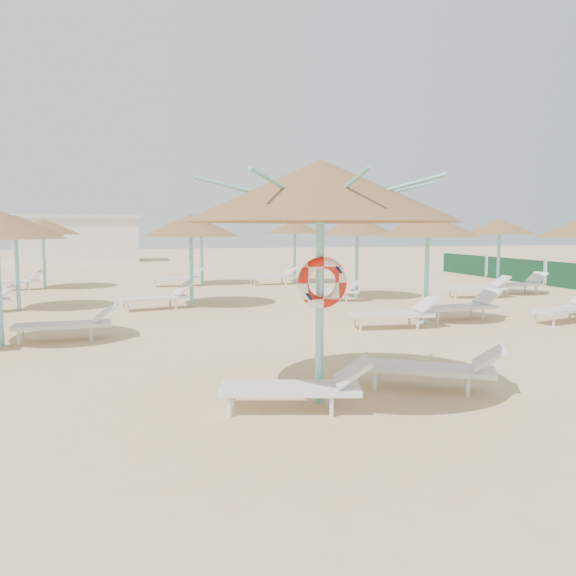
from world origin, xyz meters
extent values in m
plane|color=tan|center=(0.00, 0.00, 0.00)|extent=(120.00, 120.00, 0.00)
cylinder|color=#7BD5D6|center=(0.32, -0.39, 1.32)|extent=(0.11, 0.11, 2.65)
cone|color=olive|center=(0.32, -0.39, 2.77)|extent=(3.53, 3.53, 0.79)
cylinder|color=#7BD5D6|center=(0.32, -0.39, 2.50)|extent=(0.20, 0.20, 0.12)
cylinder|color=#7BD5D6|center=(1.13, -0.39, 2.73)|extent=(1.59, 0.04, 0.40)
cylinder|color=#7BD5D6|center=(0.89, 0.18, 2.73)|extent=(1.16, 1.16, 0.40)
cylinder|color=#7BD5D6|center=(0.32, 0.42, 2.73)|extent=(0.04, 1.59, 0.40)
cylinder|color=#7BD5D6|center=(-0.26, 0.18, 2.73)|extent=(1.16, 1.16, 0.40)
cylinder|color=#7BD5D6|center=(-0.50, -0.39, 2.73)|extent=(1.59, 0.04, 0.40)
cylinder|color=#7BD5D6|center=(-0.26, -0.96, 2.73)|extent=(1.16, 1.16, 0.40)
cylinder|color=#7BD5D6|center=(0.32, -1.20, 2.73)|extent=(0.04, 1.59, 0.40)
cylinder|color=#7BD5D6|center=(0.89, -0.96, 2.73)|extent=(1.16, 1.16, 0.40)
torus|color=red|center=(0.32, -0.49, 1.60)|extent=(0.67, 0.15, 0.67)
cylinder|color=silver|center=(-0.93, -0.70, 0.13)|extent=(0.06, 0.06, 0.26)
cylinder|color=silver|center=(-0.81, -0.26, 0.13)|extent=(0.06, 0.06, 0.26)
cylinder|color=silver|center=(0.27, -1.02, 0.13)|extent=(0.06, 0.06, 0.26)
cylinder|color=silver|center=(0.39, -0.57, 0.13)|extent=(0.06, 0.06, 0.26)
cube|color=silver|center=(-0.16, -0.67, 0.29)|extent=(1.84, 1.00, 0.07)
cube|color=silver|center=(0.60, -0.87, 0.52)|extent=(0.57, 0.65, 0.34)
cylinder|color=silver|center=(1.27, -0.05, 0.13)|extent=(0.06, 0.06, 0.26)
cylinder|color=silver|center=(1.50, 0.35, 0.13)|extent=(0.06, 0.06, 0.26)
cylinder|color=silver|center=(2.35, -0.69, 0.13)|extent=(0.06, 0.06, 0.26)
cylinder|color=silver|center=(2.59, -0.29, 0.13)|extent=(0.06, 0.06, 0.26)
cube|color=silver|center=(2.03, -0.23, 0.30)|extent=(1.82, 1.40, 0.07)
cube|color=silver|center=(2.71, -0.63, 0.52)|extent=(0.67, 0.71, 0.34)
cylinder|color=silver|center=(-4.30, 4.62, 0.14)|extent=(0.06, 0.06, 0.28)
cylinder|color=silver|center=(-4.32, 5.12, 0.14)|extent=(0.06, 0.06, 0.28)
cylinder|color=silver|center=(-2.95, 4.67, 0.14)|extent=(0.06, 0.06, 0.28)
cylinder|color=silver|center=(-2.97, 5.17, 0.14)|extent=(0.06, 0.06, 0.28)
cube|color=silver|center=(-3.51, 4.90, 0.32)|extent=(1.92, 0.69, 0.08)
cube|color=silver|center=(-2.66, 4.93, 0.56)|extent=(0.51, 0.62, 0.36)
cylinder|color=#7BD5D6|center=(-5.28, 9.81, 1.15)|extent=(0.11, 0.11, 2.30)
cone|color=olive|center=(-5.28, 9.81, 2.39)|extent=(2.59, 2.59, 0.58)
cylinder|color=#7BD5D6|center=(-5.28, 9.81, 2.15)|extent=(0.20, 0.20, 0.12)
cube|color=silver|center=(-5.57, 9.68, 0.56)|extent=(0.65, 0.72, 0.36)
cylinder|color=#7BD5D6|center=(-5.51, 15.88, 1.15)|extent=(0.11, 0.11, 2.30)
cone|color=olive|center=(-5.51, 15.88, 2.39)|extent=(2.76, 2.76, 0.62)
cylinder|color=#7BD5D6|center=(-5.51, 15.88, 2.15)|extent=(0.20, 0.20, 0.12)
cylinder|color=silver|center=(-6.01, 15.39, 0.14)|extent=(0.06, 0.06, 0.28)
cylinder|color=silver|center=(-6.14, 15.87, 0.14)|extent=(0.06, 0.06, 0.28)
cube|color=silver|center=(-6.61, 15.48, 0.32)|extent=(2.00, 1.11, 0.08)
cube|color=silver|center=(-5.79, 15.71, 0.56)|extent=(0.63, 0.71, 0.36)
cylinder|color=#7BD5D6|center=(-0.48, 9.40, 1.15)|extent=(0.11, 0.11, 2.30)
cone|color=olive|center=(-0.48, 9.40, 2.40)|extent=(2.87, 2.87, 0.65)
cylinder|color=#7BD5D6|center=(-0.48, 9.40, 2.15)|extent=(0.20, 0.20, 0.12)
cylinder|color=silver|center=(-2.30, 8.56, 0.14)|extent=(0.06, 0.06, 0.28)
cylinder|color=silver|center=(-2.42, 9.04, 0.14)|extent=(0.06, 0.06, 0.28)
cylinder|color=silver|center=(-0.99, 8.89, 0.14)|extent=(0.06, 0.06, 0.28)
cylinder|color=silver|center=(-1.11, 9.37, 0.14)|extent=(0.06, 0.06, 0.28)
cube|color=silver|center=(-1.58, 9.00, 0.32)|extent=(1.99, 1.07, 0.08)
cube|color=silver|center=(-0.76, 9.21, 0.56)|extent=(0.62, 0.70, 0.36)
cylinder|color=#7BD5D6|center=(0.52, 15.90, 1.15)|extent=(0.11, 0.11, 2.30)
cone|color=olive|center=(0.52, 15.90, 2.38)|extent=(2.52, 2.52, 0.57)
cylinder|color=#7BD5D6|center=(0.52, 15.90, 2.15)|extent=(0.20, 0.20, 0.12)
cylinder|color=silver|center=(-1.37, 15.22, 0.14)|extent=(0.06, 0.06, 0.28)
cylinder|color=silver|center=(-1.39, 15.72, 0.14)|extent=(0.06, 0.06, 0.28)
cylinder|color=silver|center=(-0.02, 15.28, 0.14)|extent=(0.06, 0.06, 0.28)
cylinder|color=silver|center=(-0.04, 15.78, 0.14)|extent=(0.06, 0.06, 0.28)
cube|color=silver|center=(-0.58, 15.50, 0.32)|extent=(1.93, 0.71, 0.08)
cube|color=silver|center=(0.27, 15.54, 0.56)|extent=(0.51, 0.62, 0.36)
cylinder|color=#7BD5D6|center=(4.73, 4.86, 1.15)|extent=(0.11, 0.11, 2.30)
cone|color=olive|center=(4.73, 4.86, 2.38)|extent=(2.46, 2.46, 0.55)
cylinder|color=#7BD5D6|center=(4.73, 4.86, 2.15)|extent=(0.20, 0.20, 0.12)
cylinder|color=silver|center=(2.81, 4.29, 0.14)|extent=(0.06, 0.06, 0.28)
cylinder|color=silver|center=(2.85, 4.78, 0.14)|extent=(0.06, 0.06, 0.28)
cylinder|color=silver|center=(4.15, 4.16, 0.14)|extent=(0.06, 0.06, 0.28)
cylinder|color=silver|center=(4.20, 4.66, 0.14)|extent=(0.06, 0.06, 0.28)
cube|color=silver|center=(3.63, 4.46, 0.32)|extent=(1.95, 0.79, 0.08)
cube|color=silver|center=(4.47, 4.38, 0.56)|extent=(0.54, 0.64, 0.36)
cylinder|color=silver|center=(5.05, 4.84, 0.14)|extent=(0.06, 0.06, 0.28)
cylinder|color=silver|center=(5.01, 5.33, 0.14)|extent=(0.06, 0.06, 0.28)
cylinder|color=silver|center=(6.40, 4.96, 0.14)|extent=(0.06, 0.06, 0.28)
cylinder|color=silver|center=(6.35, 5.46, 0.14)|extent=(0.06, 0.06, 0.28)
cube|color=silver|center=(5.83, 5.16, 0.32)|extent=(1.95, 0.79, 0.08)
cube|color=silver|center=(6.67, 5.24, 0.56)|extent=(0.54, 0.64, 0.36)
cylinder|color=#7BD5D6|center=(4.94, 9.92, 1.15)|extent=(0.11, 0.11, 2.30)
cone|color=olive|center=(4.94, 9.92, 2.39)|extent=(2.70, 2.70, 0.61)
cylinder|color=#7BD5D6|center=(4.94, 9.92, 2.15)|extent=(0.20, 0.20, 0.12)
cylinder|color=silver|center=(3.01, 9.52, 0.14)|extent=(0.06, 0.06, 0.28)
cylinder|color=silver|center=(3.16, 10.00, 0.14)|extent=(0.06, 0.06, 0.28)
cylinder|color=silver|center=(4.29, 9.11, 0.14)|extent=(0.06, 0.06, 0.28)
cylinder|color=silver|center=(4.44, 9.59, 0.14)|extent=(0.06, 0.06, 0.28)
cube|color=silver|center=(3.84, 9.52, 0.32)|extent=(2.00, 1.16, 0.08)
cube|color=silver|center=(4.66, 9.26, 0.56)|extent=(0.64, 0.72, 0.36)
cylinder|color=#7BD5D6|center=(4.39, 15.57, 1.15)|extent=(0.11, 0.11, 2.30)
cone|color=olive|center=(4.39, 15.57, 2.38)|extent=(2.46, 2.46, 0.55)
cylinder|color=#7BD5D6|center=(4.39, 15.57, 2.15)|extent=(0.20, 0.20, 0.12)
cylinder|color=silver|center=(2.52, 14.86, 0.14)|extent=(0.06, 0.06, 0.28)
cylinder|color=silver|center=(2.47, 15.35, 0.14)|extent=(0.06, 0.06, 0.28)
cylinder|color=silver|center=(3.86, 14.97, 0.14)|extent=(0.06, 0.06, 0.28)
cylinder|color=silver|center=(3.82, 15.47, 0.14)|extent=(0.06, 0.06, 0.28)
cube|color=silver|center=(3.29, 15.17, 0.32)|extent=(1.95, 0.78, 0.08)
cube|color=silver|center=(4.14, 15.24, 0.56)|extent=(0.53, 0.64, 0.36)
cylinder|color=silver|center=(7.43, 3.70, 0.14)|extent=(0.06, 0.06, 0.28)
cylinder|color=silver|center=(7.30, 4.19, 0.14)|extent=(0.06, 0.06, 0.28)
cylinder|color=silver|center=(8.60, 4.53, 0.14)|extent=(0.06, 0.06, 0.28)
cube|color=silver|center=(8.14, 4.15, 0.32)|extent=(2.00, 1.09, 0.08)
cylinder|color=#7BD5D6|center=(9.97, 9.47, 1.15)|extent=(0.11, 0.11, 2.30)
cone|color=olive|center=(9.97, 9.47, 2.38)|extent=(2.32, 2.32, 0.52)
cylinder|color=#7BD5D6|center=(9.97, 9.47, 2.15)|extent=(0.20, 0.20, 0.12)
cylinder|color=silver|center=(8.04, 8.95, 0.14)|extent=(0.06, 0.06, 0.28)
cylinder|color=silver|center=(8.12, 9.45, 0.14)|extent=(0.06, 0.06, 0.28)
cylinder|color=silver|center=(9.37, 8.73, 0.14)|extent=(0.06, 0.06, 0.28)
cylinder|color=silver|center=(9.45, 9.23, 0.14)|extent=(0.06, 0.06, 0.28)
cube|color=silver|center=(8.87, 9.07, 0.32)|extent=(1.98, 0.92, 0.08)
cube|color=silver|center=(9.71, 8.93, 0.56)|extent=(0.58, 0.67, 0.36)
cylinder|color=silver|center=(10.32, 9.39, 0.14)|extent=(0.06, 0.06, 0.28)
cylinder|color=silver|center=(10.24, 9.89, 0.14)|extent=(0.06, 0.06, 0.28)
cylinder|color=silver|center=(11.65, 9.61, 0.14)|extent=(0.06, 0.06, 0.28)
cylinder|color=silver|center=(11.57, 10.11, 0.14)|extent=(0.06, 0.06, 0.28)
cube|color=silver|center=(11.07, 9.77, 0.32)|extent=(1.98, 0.92, 0.08)
cube|color=silver|center=(11.91, 9.91, 0.56)|extent=(0.58, 0.67, 0.36)
cube|color=silver|center=(-6.00, 35.00, 1.50)|extent=(8.00, 4.00, 3.00)
cube|color=beige|center=(-6.00, 35.00, 3.12)|extent=(8.40, 4.40, 0.25)
cube|color=#194C2F|center=(14.00, 14.00, 0.50)|extent=(0.08, 3.80, 1.00)
cylinder|color=#7BD5D6|center=(14.00, 12.10, 0.55)|extent=(0.08, 0.08, 1.10)
cube|color=#194C2F|center=(14.00, 18.00, 0.50)|extent=(0.08, 3.80, 1.00)
cylinder|color=#7BD5D6|center=(14.00, 16.10, 0.55)|extent=(0.08, 0.08, 1.10)
camera|label=1|loc=(-1.93, -7.29, 2.28)|focal=35.00mm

